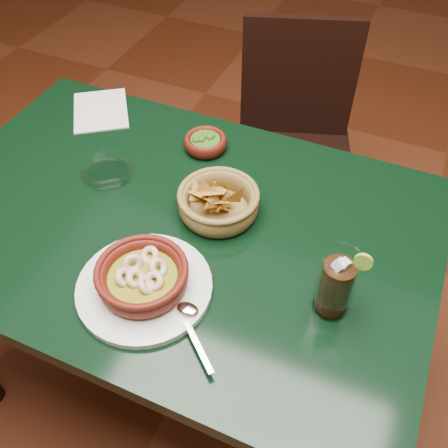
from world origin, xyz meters
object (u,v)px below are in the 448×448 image
at_px(dining_table, 175,246).
at_px(shrimp_plate, 143,280).
at_px(chip_basket, 218,202).
at_px(cola_drink, 336,284).
at_px(dining_chair, 293,144).

distance_m(dining_table, shrimp_plate, 0.24).
xyz_separation_m(chip_basket, cola_drink, (0.31, -0.15, 0.04)).
bearing_deg(cola_drink, shrimp_plate, -162.77).
height_order(dining_chair, cola_drink, cola_drink).
distance_m(dining_chair, shrimp_plate, 0.95).
xyz_separation_m(dining_table, cola_drink, (0.40, -0.09, 0.18)).
relative_size(dining_table, cola_drink, 6.78).
relative_size(dining_table, chip_basket, 5.46).
relative_size(chip_basket, cola_drink, 1.24).
height_order(dining_table, cola_drink, cola_drink).
bearing_deg(shrimp_plate, chip_basket, 79.61).
height_order(shrimp_plate, chip_basket, chip_basket).
distance_m(shrimp_plate, cola_drink, 0.38).
relative_size(dining_chair, chip_basket, 4.05).
bearing_deg(chip_basket, shrimp_plate, -100.39).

